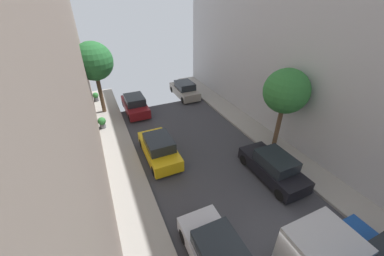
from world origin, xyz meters
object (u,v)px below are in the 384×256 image
parked_car_right_3 (273,167)px  street_tree_1 (286,92)px  parked_car_left_5 (135,105)px  potted_plant_1 (96,96)px  parked_car_left_4 (159,148)px  parked_car_right_4 (185,90)px  street_tree_2 (94,62)px  potted_plant_0 (102,122)px

parked_car_right_3 → street_tree_1: (2.20, 2.26, 3.39)m
parked_car_left_5 → parked_car_right_3: size_ratio=1.00×
parked_car_right_3 → potted_plant_1: (-8.44, 15.27, -0.10)m
parked_car_left_5 → parked_car_left_4: bearing=-90.0°
parked_car_right_4 → street_tree_2: bearing=-176.5°
parked_car_right_3 → street_tree_2: bearing=122.4°
parked_car_left_4 → parked_car_left_5: bearing=90.0°
parked_car_left_4 → parked_car_right_4: size_ratio=1.00×
parked_car_left_5 → parked_car_right_4: 5.60m
potted_plant_0 → potted_plant_1: size_ratio=1.04×
parked_car_right_4 → parked_car_right_3: bearing=-90.0°
parked_car_right_3 → potted_plant_1: size_ratio=4.86×
parked_car_left_4 → potted_plant_1: parked_car_left_4 is taller
parked_car_left_4 → parked_car_left_5: 7.18m
parked_car_right_4 → potted_plant_0: size_ratio=4.69×
parked_car_left_5 → parked_car_right_4: size_ratio=1.00×
parked_car_right_3 → parked_car_right_4: bearing=90.0°
parked_car_left_5 → street_tree_1: street_tree_1 is taller
parked_car_left_4 → street_tree_1: 8.60m
parked_car_left_5 → potted_plant_0: (-2.99, -1.95, -0.07)m
street_tree_2 → potted_plant_0: (-0.41, -2.95, -3.91)m
parked_car_right_4 → potted_plant_0: bearing=-157.8°
parked_car_left_4 → parked_car_right_3: bearing=-39.2°
parked_car_left_4 → potted_plant_1: 11.29m
potted_plant_0 → potted_plant_1: (-0.05, 5.64, -0.03)m
parked_car_left_4 → parked_car_right_4: bearing=58.1°
parked_car_right_3 → street_tree_2: street_tree_2 is taller
street_tree_2 → potted_plant_0: 4.91m
parked_car_left_5 → potted_plant_0: bearing=-146.9°
parked_car_left_5 → street_tree_2: 4.73m
street_tree_1 → street_tree_2: size_ratio=0.90×
parked_car_left_4 → parked_car_left_5: size_ratio=1.00×
street_tree_2 → parked_car_left_4: bearing=-72.5°
street_tree_1 → street_tree_2: 14.51m
parked_car_left_5 → parked_car_right_3: same height
potted_plant_1 → parked_car_left_4: bearing=-74.4°
parked_car_left_4 → potted_plant_1: (-3.04, 10.87, -0.10)m
street_tree_2 → parked_car_right_3: bearing=-57.6°
parked_car_left_4 → parked_car_right_4: 10.21m
parked_car_left_5 → parked_car_right_3: 12.78m
parked_car_right_4 → potted_plant_1: bearing=165.4°
street_tree_1 → potted_plant_1: bearing=129.3°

